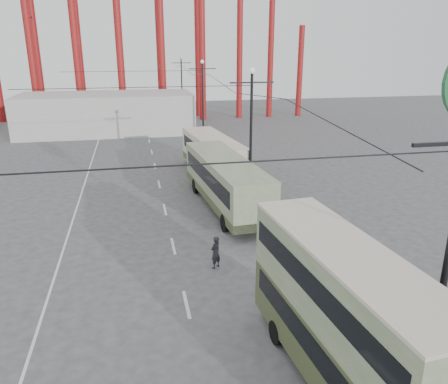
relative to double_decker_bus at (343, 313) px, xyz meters
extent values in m
plane|color=#444446|center=(-3.23, 1.78, -2.77)|extent=(160.00, 160.00, 0.00)
cube|color=silver|center=(-4.23, 20.78, -2.77)|extent=(0.15, 82.00, 0.01)
cube|color=silver|center=(2.17, 21.78, -2.77)|extent=(0.12, 120.00, 0.01)
cube|color=silver|center=(-10.23, 21.78, -2.77)|extent=(0.12, 120.00, 0.01)
cylinder|color=black|center=(2.37, -1.22, 1.73)|extent=(0.20, 0.20, 9.00)
cylinder|color=black|center=(2.37, 19.78, 1.73)|extent=(0.20, 0.20, 9.00)
cylinder|color=black|center=(2.37, 19.78, -2.52)|extent=(0.44, 0.44, 0.50)
cube|color=black|center=(2.37, 19.78, 5.53)|extent=(3.20, 0.10, 0.10)
sphere|color=white|center=(2.37, 19.78, 6.33)|extent=(0.44, 0.44, 0.44)
cylinder|color=black|center=(2.37, 41.78, 1.73)|extent=(0.20, 0.20, 9.00)
cylinder|color=black|center=(2.37, 41.78, -2.52)|extent=(0.44, 0.44, 0.50)
cube|color=black|center=(2.37, 41.78, 5.53)|extent=(3.20, 0.10, 0.10)
sphere|color=white|center=(2.37, 41.78, 6.33)|extent=(0.44, 0.44, 0.44)
cylinder|color=black|center=(2.37, 63.78, 1.73)|extent=(0.20, 0.20, 9.00)
cylinder|color=black|center=(2.37, 63.78, -2.52)|extent=(0.44, 0.44, 0.50)
cube|color=black|center=(2.37, 63.78, 5.53)|extent=(3.20, 0.10, 0.10)
sphere|color=white|center=(2.37, 63.78, 6.33)|extent=(0.44, 0.44, 0.44)
cylinder|color=maroon|center=(-19.23, 56.78, 10.73)|extent=(1.00, 1.00, 27.00)
cylinder|color=maroon|center=(-19.23, 60.78, 10.73)|extent=(1.00, 1.00, 27.00)
cylinder|color=maroon|center=(10.77, 57.78, 12.23)|extent=(0.90, 0.90, 30.00)
cylinder|color=maroon|center=(15.77, 57.78, 8.23)|extent=(0.90, 0.90, 22.00)
cylinder|color=maroon|center=(20.77, 57.78, 4.23)|extent=(0.90, 0.90, 14.00)
cube|color=#AAAAA4|center=(-9.23, 48.78, -0.27)|extent=(22.00, 10.00, 5.00)
cube|color=#3A4626|center=(0.00, 0.00, -1.25)|extent=(3.02, 9.37, 2.03)
cube|color=black|center=(0.00, 0.00, -0.84)|extent=(2.92, 7.54, 0.83)
cube|color=#6E7D5C|center=(0.00, 0.00, -0.10)|extent=(3.04, 9.37, 0.28)
cube|color=#6E7D5C|center=(0.00, 0.00, 1.05)|extent=(3.02, 9.37, 2.03)
cube|color=black|center=(0.00, 0.00, 1.14)|extent=(3.02, 8.82, 0.78)
cube|color=beige|center=(0.00, 0.00, 2.12)|extent=(3.04, 9.37, 0.11)
cylinder|color=black|center=(-1.24, 2.49, -2.31)|extent=(0.33, 0.94, 0.92)
cylinder|color=black|center=(0.84, 2.66, -2.31)|extent=(0.33, 0.94, 0.92)
cube|color=#6E7D5C|center=(-0.04, 17.40, -0.82)|extent=(3.83, 12.47, 2.68)
cube|color=black|center=(-0.04, 17.40, -0.38)|extent=(3.76, 11.13, 1.06)
cube|color=#3A4626|center=(-0.04, 17.40, -1.88)|extent=(3.86, 12.47, 0.56)
cube|color=#6E7D5C|center=(-0.04, 17.40, 0.61)|extent=(3.85, 12.47, 0.18)
cylinder|color=black|center=(-1.60, 20.74, -2.22)|extent=(0.41, 1.14, 1.12)
cylinder|color=black|center=(0.92, 20.95, -2.22)|extent=(0.41, 1.14, 1.12)
cylinder|color=black|center=(-0.96, 13.40, -2.22)|extent=(0.41, 1.14, 1.12)
cylinder|color=black|center=(1.55, 13.62, -2.22)|extent=(0.41, 1.14, 1.12)
cube|color=beige|center=(0.54, 25.26, -0.86)|extent=(3.94, 11.20, 2.63)
cube|color=black|center=(0.54, 25.26, -0.42)|extent=(3.83, 9.90, 1.04)
cube|color=#3A4626|center=(0.54, 25.26, -1.90)|extent=(3.97, 11.20, 0.55)
cube|color=beige|center=(0.54, 25.26, 0.55)|extent=(3.96, 11.20, 0.18)
cylinder|color=black|center=(-1.00, 27.95, -2.23)|extent=(0.43, 1.12, 1.10)
cylinder|color=black|center=(1.46, 28.23, -2.23)|extent=(0.43, 1.12, 1.10)
cylinder|color=black|center=(-0.32, 21.85, -2.23)|extent=(0.43, 1.12, 1.10)
cylinder|color=black|center=(2.14, 22.13, -2.23)|extent=(0.43, 1.12, 1.10)
imported|color=black|center=(-2.37, 8.82, -1.92)|extent=(0.74, 0.71, 1.71)
camera|label=1|loc=(-6.01, -10.69, 7.83)|focal=35.00mm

